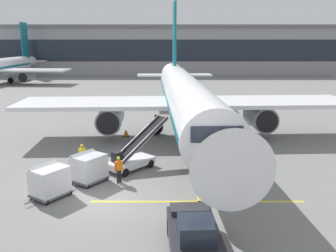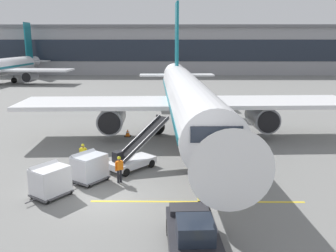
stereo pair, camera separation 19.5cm
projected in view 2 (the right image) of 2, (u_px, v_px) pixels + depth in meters
name	position (u px, v px, depth m)	size (l,w,h in m)	color
ground_plane	(104.00, 201.00, 20.50)	(600.00, 600.00, 0.00)	slate
parked_airplane	(187.00, 98.00, 33.47)	(30.69, 40.18, 13.65)	white
belt_loader	(134.00, 156.00, 25.49)	(4.37, 4.65, 3.38)	silver
baggage_cart_lead	(89.00, 167.00, 23.05)	(2.46, 2.69, 1.91)	#515156
baggage_cart_second	(50.00, 180.00, 20.84)	(2.46, 2.69, 1.91)	#515156
pushback_tug	(193.00, 234.00, 15.32)	(2.34, 4.51, 1.83)	#232328
ground_crew_by_loader	(119.00, 168.00, 22.89)	(0.48, 0.42, 1.74)	black
ground_crew_by_carts	(83.00, 154.00, 25.67)	(0.56, 0.31, 1.74)	black
safety_cone_engine_keepout	(128.00, 133.00, 34.17)	(0.62, 0.62, 0.71)	black
apron_guidance_line_lead_in	(189.00, 138.00, 33.61)	(0.20, 110.00, 0.01)	yellow
apron_guidance_line_stop_bar	(198.00, 202.00, 20.35)	(12.00, 0.20, 0.01)	yellow
terminal_building	(202.00, 50.00, 103.59)	(127.72, 22.51, 12.80)	#939399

